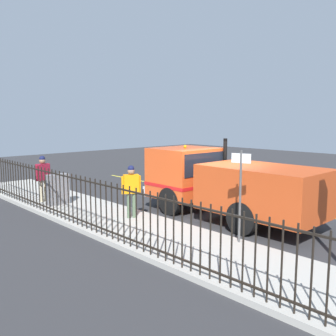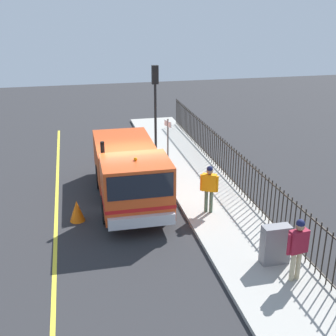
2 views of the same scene
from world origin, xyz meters
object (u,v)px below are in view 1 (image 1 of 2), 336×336
at_px(work_truck, 220,180).
at_px(pedestrian_distant, 43,174).
at_px(traffic_cone, 231,194).
at_px(street_sign, 240,186).
at_px(utility_cabinet, 58,189).
at_px(worker_standing, 131,186).

bearing_deg(work_truck, pedestrian_distant, 121.30).
relative_size(work_truck, pedestrian_distant, 3.57).
height_order(traffic_cone, street_sign, street_sign).
relative_size(pedestrian_distant, traffic_cone, 2.41).
xyz_separation_m(work_truck, utility_cabinet, (3.32, -4.97, -0.58)).
distance_m(pedestrian_distant, utility_cabinet, 1.02).
xyz_separation_m(traffic_cone, street_sign, (3.87, 3.18, 1.25)).
bearing_deg(street_sign, utility_cabinet, -78.87).
xyz_separation_m(pedestrian_distant, traffic_cone, (-5.44, 4.85, -0.85)).
height_order(work_truck, street_sign, work_truck).
xyz_separation_m(pedestrian_distant, utility_cabinet, (-0.16, 0.86, -0.51)).
relative_size(pedestrian_distant, street_sign, 0.74).
bearing_deg(traffic_cone, street_sign, 39.44).
height_order(work_truck, worker_standing, work_truck).
xyz_separation_m(pedestrian_distant, street_sign, (-1.56, 8.03, 0.41)).
bearing_deg(street_sign, worker_standing, -81.41).
distance_m(worker_standing, utility_cabinet, 3.51).
bearing_deg(pedestrian_distant, utility_cabinet, -88.22).
bearing_deg(worker_standing, utility_cabinet, 131.02).
distance_m(utility_cabinet, street_sign, 7.36).
bearing_deg(street_sign, traffic_cone, -140.56).
height_order(work_truck, traffic_cone, work_truck).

